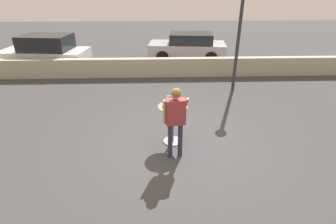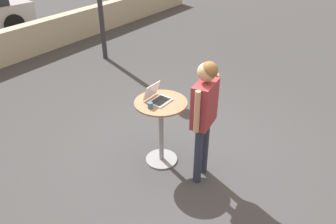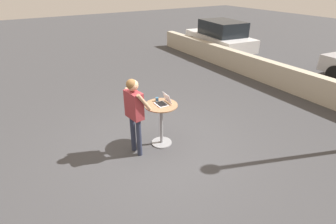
# 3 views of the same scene
# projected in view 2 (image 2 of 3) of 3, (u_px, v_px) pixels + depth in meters

# --- Properties ---
(ground_plane) EXTENTS (50.00, 50.00, 0.00)m
(ground_plane) POSITION_uv_depth(u_px,v_px,m) (181.00, 157.00, 5.08)
(ground_plane) COLOR #3D3D3F
(cafe_table) EXTENTS (0.74, 0.74, 1.02)m
(cafe_table) POSITION_uv_depth(u_px,v_px,m) (161.00, 123.00, 4.68)
(cafe_table) COLOR gray
(cafe_table) RESTS_ON ground_plane
(laptop) EXTENTS (0.31, 0.31, 0.23)m
(laptop) POSITION_uv_depth(u_px,v_px,m) (157.00, 97.00, 4.51)
(laptop) COLOR silver
(laptop) RESTS_ON cafe_table
(coffee_mug) EXTENTS (0.10, 0.07, 0.08)m
(coffee_mug) POSITION_uv_depth(u_px,v_px,m) (150.00, 105.00, 4.34)
(coffee_mug) COLOR #336084
(coffee_mug) RESTS_ON cafe_table
(standing_person) EXTENTS (0.58, 0.43, 1.77)m
(standing_person) POSITION_uv_depth(u_px,v_px,m) (204.00, 108.00, 4.14)
(standing_person) COLOR #282D42
(standing_person) RESTS_ON ground_plane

